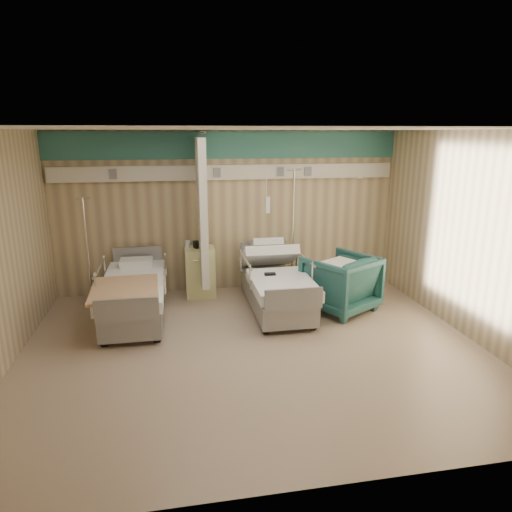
# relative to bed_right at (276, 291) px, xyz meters

# --- Properties ---
(ground) EXTENTS (6.00, 5.00, 0.00)m
(ground) POSITION_rel_bed_right_xyz_m (-0.60, -1.30, -0.32)
(ground) COLOR gray
(ground) RESTS_ON ground
(room_walls) EXTENTS (6.04, 5.04, 2.82)m
(room_walls) POSITION_rel_bed_right_xyz_m (-0.63, -1.05, 1.55)
(room_walls) COLOR tan
(room_walls) RESTS_ON ground
(bed_right) EXTENTS (1.00, 2.16, 0.63)m
(bed_right) POSITION_rel_bed_right_xyz_m (0.00, 0.00, 0.00)
(bed_right) COLOR white
(bed_right) RESTS_ON ground
(bed_left) EXTENTS (1.00, 2.16, 0.63)m
(bed_left) POSITION_rel_bed_right_xyz_m (-2.20, 0.00, 0.00)
(bed_left) COLOR white
(bed_left) RESTS_ON ground
(bedside_cabinet) EXTENTS (0.50, 0.48, 0.85)m
(bedside_cabinet) POSITION_rel_bed_right_xyz_m (-1.15, 0.90, 0.11)
(bedside_cabinet) COLOR #CFCD81
(bedside_cabinet) RESTS_ON ground
(visitor_armchair) EXTENTS (1.33, 1.34, 0.90)m
(visitor_armchair) POSITION_rel_bed_right_xyz_m (1.00, -0.19, 0.14)
(visitor_armchair) COLOR #1F4F4C
(visitor_armchair) RESTS_ON ground
(waffle_blanket) EXTENTS (0.78, 0.75, 0.07)m
(waffle_blanket) POSITION_rel_bed_right_xyz_m (0.99, -0.20, 0.62)
(waffle_blanket) COLOR white
(waffle_blanket) RESTS_ON visitor_armchair
(iv_stand_right) EXTENTS (0.39, 0.39, 2.17)m
(iv_stand_right) POSITION_rel_bed_right_xyz_m (0.50, 0.92, 0.13)
(iv_stand_right) COLOR silver
(iv_stand_right) RESTS_ON ground
(iv_stand_left) EXTENTS (0.32, 0.32, 1.78)m
(iv_stand_left) POSITION_rel_bed_right_xyz_m (-2.94, 0.75, 0.05)
(iv_stand_left) COLOR silver
(iv_stand_left) RESTS_ON ground
(call_remote) EXTENTS (0.17, 0.08, 0.04)m
(call_remote) POSITION_rel_bed_right_xyz_m (-0.13, -0.14, 0.33)
(call_remote) COLOR black
(call_remote) RESTS_ON bed_right
(tan_blanket) EXTENTS (0.96, 1.18, 0.04)m
(tan_blanket) POSITION_rel_bed_right_xyz_m (-2.28, -0.46, 0.33)
(tan_blanket) COLOR tan
(tan_blanket) RESTS_ON bed_left
(toiletry_bag) EXTENTS (0.25, 0.19, 0.12)m
(toiletry_bag) POSITION_rel_bed_right_xyz_m (-1.13, 0.92, 0.59)
(toiletry_bag) COLOR black
(toiletry_bag) RESTS_ON bedside_cabinet
(white_cup) EXTENTS (0.11, 0.11, 0.13)m
(white_cup) POSITION_rel_bed_right_xyz_m (-1.35, 0.93, 0.60)
(white_cup) COLOR white
(white_cup) RESTS_ON bedside_cabinet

